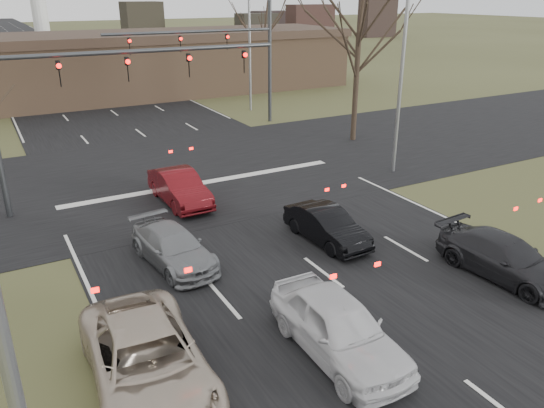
{
  "coord_description": "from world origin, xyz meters",
  "views": [
    {
      "loc": [
        -8.76,
        -9.42,
        8.43
      ],
      "look_at": [
        -0.96,
        4.68,
        2.0
      ],
      "focal_mm": 35.0,
      "sensor_mm": 36.0,
      "label": 1
    }
  ],
  "objects_px": {
    "mast_arm_far": "(232,49)",
    "car_grey_ahead": "(173,247)",
    "streetlight_right_far": "(247,35)",
    "car_black_hatch": "(327,226)",
    "car_white_sedan": "(338,327)",
    "mast_arm_near": "(77,84)",
    "streetlight_left": "(12,291)",
    "car_charcoal_sedan": "(504,257)",
    "car_silver_suv": "(147,361)",
    "car_red_ahead": "(180,187)",
    "streetlight_right_near": "(400,58)",
    "building": "(115,65)"
  },
  "relations": [
    {
      "from": "car_charcoal_sedan",
      "to": "car_grey_ahead",
      "type": "bearing_deg",
      "value": 141.97
    },
    {
      "from": "car_white_sedan",
      "to": "mast_arm_far",
      "type": "bearing_deg",
      "value": 72.01
    },
    {
      "from": "building",
      "to": "mast_arm_far",
      "type": "xyz_separation_m",
      "value": [
        4.18,
        -15.0,
        2.35
      ]
    },
    {
      "from": "car_charcoal_sedan",
      "to": "car_black_hatch",
      "type": "bearing_deg",
      "value": 121.39
    },
    {
      "from": "streetlight_left",
      "to": "car_silver_suv",
      "type": "relative_size",
      "value": 1.87
    },
    {
      "from": "mast_arm_far",
      "to": "streetlight_right_near",
      "type": "relative_size",
      "value": 1.11
    },
    {
      "from": "car_charcoal_sedan",
      "to": "car_red_ahead",
      "type": "height_order",
      "value": "car_red_ahead"
    },
    {
      "from": "car_white_sedan",
      "to": "car_grey_ahead",
      "type": "height_order",
      "value": "car_white_sedan"
    },
    {
      "from": "car_black_hatch",
      "to": "car_red_ahead",
      "type": "height_order",
      "value": "car_red_ahead"
    },
    {
      "from": "building",
      "to": "car_silver_suv",
      "type": "xyz_separation_m",
      "value": [
        -8.5,
        -37.54,
        -1.92
      ]
    },
    {
      "from": "car_red_ahead",
      "to": "car_charcoal_sedan",
      "type": "bearing_deg",
      "value": -59.48
    },
    {
      "from": "mast_arm_near",
      "to": "streetlight_left",
      "type": "xyz_separation_m",
      "value": [
        -3.59,
        -17.0,
        0.51
      ]
    },
    {
      "from": "streetlight_right_far",
      "to": "car_black_hatch",
      "type": "xyz_separation_m",
      "value": [
        -7.91,
        -22.11,
        -4.96
      ]
    },
    {
      "from": "mast_arm_near",
      "to": "streetlight_right_far",
      "type": "xyz_separation_m",
      "value": [
        14.55,
        14.0,
        0.51
      ]
    },
    {
      "from": "streetlight_left",
      "to": "car_red_ahead",
      "type": "xyz_separation_m",
      "value": [
        6.89,
        15.1,
        -4.88
      ]
    },
    {
      "from": "mast_arm_near",
      "to": "car_charcoal_sedan",
      "type": "height_order",
      "value": "mast_arm_near"
    },
    {
      "from": "building",
      "to": "car_white_sedan",
      "type": "distance_m",
      "value": 38.83
    },
    {
      "from": "streetlight_left",
      "to": "car_red_ahead",
      "type": "height_order",
      "value": "streetlight_left"
    },
    {
      "from": "streetlight_right_near",
      "to": "car_red_ahead",
      "type": "relative_size",
      "value": 2.34
    },
    {
      "from": "car_black_hatch",
      "to": "car_silver_suv",
      "type": "bearing_deg",
      "value": -153.26
    },
    {
      "from": "streetlight_right_far",
      "to": "mast_arm_near",
      "type": "bearing_deg",
      "value": -136.11
    },
    {
      "from": "streetlight_right_near",
      "to": "car_grey_ahead",
      "type": "bearing_deg",
      "value": -162.52
    },
    {
      "from": "car_white_sedan",
      "to": "car_red_ahead",
      "type": "xyz_separation_m",
      "value": [
        0.08,
        11.68,
        -0.07
      ]
    },
    {
      "from": "building",
      "to": "streetlight_right_far",
      "type": "height_order",
      "value": "streetlight_right_far"
    },
    {
      "from": "car_silver_suv",
      "to": "car_charcoal_sedan",
      "type": "bearing_deg",
      "value": 1.49
    },
    {
      "from": "streetlight_right_far",
      "to": "car_black_hatch",
      "type": "distance_m",
      "value": 24.0
    },
    {
      "from": "streetlight_right_far",
      "to": "car_black_hatch",
      "type": "bearing_deg",
      "value": -109.69
    },
    {
      "from": "building",
      "to": "streetlight_right_near",
      "type": "xyz_separation_m",
      "value": [
        6.82,
        -28.0,
        2.92
      ]
    },
    {
      "from": "car_charcoal_sedan",
      "to": "car_grey_ahead",
      "type": "xyz_separation_m",
      "value": [
        -8.9,
        5.89,
        -0.05
      ]
    },
    {
      "from": "car_red_ahead",
      "to": "mast_arm_far",
      "type": "bearing_deg",
      "value": 54.48
    },
    {
      "from": "mast_arm_near",
      "to": "car_red_ahead",
      "type": "height_order",
      "value": "mast_arm_near"
    },
    {
      "from": "building",
      "to": "car_grey_ahead",
      "type": "height_order",
      "value": "building"
    },
    {
      "from": "streetlight_right_near",
      "to": "car_charcoal_sedan",
      "type": "relative_size",
      "value": 2.23
    },
    {
      "from": "car_white_sedan",
      "to": "streetlight_right_near",
      "type": "bearing_deg",
      "value": 45.49
    },
    {
      "from": "car_silver_suv",
      "to": "car_white_sedan",
      "type": "bearing_deg",
      "value": -9.58
    },
    {
      "from": "streetlight_right_far",
      "to": "car_charcoal_sedan",
      "type": "distance_m",
      "value": 27.73
    },
    {
      "from": "building",
      "to": "car_black_hatch",
      "type": "height_order",
      "value": "building"
    },
    {
      "from": "streetlight_left",
      "to": "car_black_hatch",
      "type": "relative_size",
      "value": 2.63
    },
    {
      "from": "car_silver_suv",
      "to": "car_grey_ahead",
      "type": "xyz_separation_m",
      "value": [
        2.5,
        5.5,
        -0.14
      ]
    },
    {
      "from": "mast_arm_near",
      "to": "car_grey_ahead",
      "type": "relative_size",
      "value": 2.93
    },
    {
      "from": "mast_arm_near",
      "to": "mast_arm_far",
      "type": "relative_size",
      "value": 1.09
    },
    {
      "from": "building",
      "to": "mast_arm_near",
      "type": "xyz_separation_m",
      "value": [
        -7.23,
        -25.0,
        2.41
      ]
    },
    {
      "from": "car_red_ahead",
      "to": "streetlight_right_near",
      "type": "bearing_deg",
      "value": -7.08
    },
    {
      "from": "mast_arm_far",
      "to": "car_grey_ahead",
      "type": "xyz_separation_m",
      "value": [
        -10.18,
        -17.04,
        -4.42
      ]
    },
    {
      "from": "mast_arm_far",
      "to": "car_charcoal_sedan",
      "type": "bearing_deg",
      "value": -93.21
    },
    {
      "from": "mast_arm_near",
      "to": "mast_arm_far",
      "type": "xyz_separation_m",
      "value": [
        11.41,
        10.0,
        -0.06
      ]
    },
    {
      "from": "car_grey_ahead",
      "to": "car_white_sedan",
      "type": "bearing_deg",
      "value": -80.04
    },
    {
      "from": "mast_arm_far",
      "to": "streetlight_right_far",
      "type": "bearing_deg",
      "value": 51.89
    },
    {
      "from": "building",
      "to": "car_silver_suv",
      "type": "height_order",
      "value": "building"
    },
    {
      "from": "mast_arm_far",
      "to": "car_black_hatch",
      "type": "relative_size",
      "value": 2.92
    }
  ]
}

